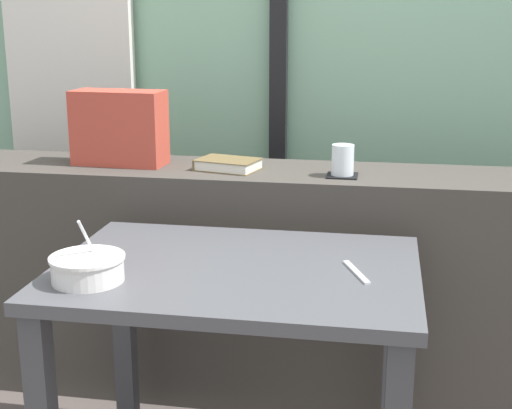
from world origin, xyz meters
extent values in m
cube|color=silver|center=(-0.97, 1.13, 1.25)|extent=(0.56, 0.06, 2.50)
cube|color=black|center=(-0.07, 1.16, 1.30)|extent=(0.07, 0.05, 2.60)
cube|color=#423D38|center=(0.00, 0.55, 0.41)|extent=(2.80, 0.39, 0.83)
cube|color=#414145|center=(-0.44, 0.23, 0.33)|extent=(0.06, 0.06, 0.66)
cube|color=#414145|center=(0.43, 0.23, 0.33)|extent=(0.06, 0.06, 0.66)
cube|color=#4C4C51|center=(0.00, -0.07, 0.68)|extent=(0.97, 0.69, 0.03)
cube|color=black|center=(0.24, 0.49, 0.83)|extent=(0.10, 0.10, 0.00)
cylinder|color=white|center=(0.24, 0.49, 0.88)|extent=(0.07, 0.07, 0.10)
cylinder|color=orange|center=(0.24, 0.49, 0.86)|extent=(0.07, 0.07, 0.06)
cube|color=brown|center=(-0.15, 0.53, 0.83)|extent=(0.23, 0.19, 0.00)
cube|color=silver|center=(-0.15, 0.53, 0.84)|extent=(0.22, 0.18, 0.03)
cube|color=brown|center=(-0.15, 0.53, 0.86)|extent=(0.23, 0.19, 0.00)
cube|color=brown|center=(-0.24, 0.55, 0.84)|extent=(0.04, 0.14, 0.04)
cube|color=#B74233|center=(-0.54, 0.55, 0.96)|extent=(0.33, 0.16, 0.26)
cylinder|color=silver|center=(-0.34, -0.25, 0.73)|extent=(0.18, 0.18, 0.07)
cylinder|color=silver|center=(-0.34, -0.25, 0.76)|extent=(0.19, 0.19, 0.01)
cylinder|color=#9E5B33|center=(-0.34, -0.25, 0.72)|extent=(0.16, 0.16, 0.05)
cylinder|color=silver|center=(-0.35, -0.22, 0.78)|extent=(0.02, 0.10, 0.15)
ellipsoid|color=silver|center=(-0.35, -0.20, 0.74)|extent=(0.03, 0.05, 0.01)
cube|color=silver|center=(0.32, -0.07, 0.70)|extent=(0.08, 0.16, 0.01)
camera|label=1|loc=(0.37, -1.88, 1.35)|focal=51.49mm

